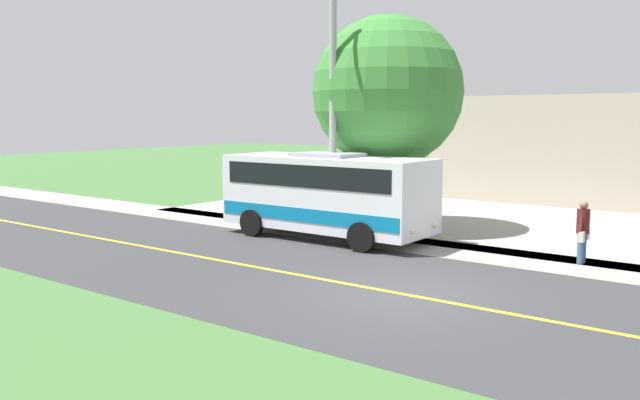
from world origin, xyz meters
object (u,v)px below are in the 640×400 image
shuttle_bus_front (327,191)px  tree_curbside (388,92)px  pedestrian_with_bags (583,230)px  street_light_pole (331,95)px

shuttle_bus_front → tree_curbside: (-2.83, 0.56, 3.27)m
pedestrian_with_bags → tree_curbside: bearing=-103.9°
shuttle_bus_front → pedestrian_with_bags: 7.87m
pedestrian_with_bags → street_light_pole: (0.73, -7.86, 3.74)m
shuttle_bus_front → pedestrian_with_bags: size_ratio=4.16×
pedestrian_with_bags → tree_curbside: tree_curbside is taller
street_light_pole → tree_curbside: size_ratio=1.14×
pedestrian_with_bags → street_light_pole: size_ratio=0.20×
shuttle_bus_front → pedestrian_with_bags: (-1.05, 7.77, -0.62)m
shuttle_bus_front → pedestrian_with_bags: shuttle_bus_front is taller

